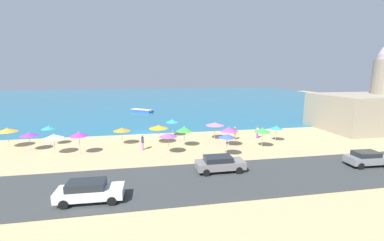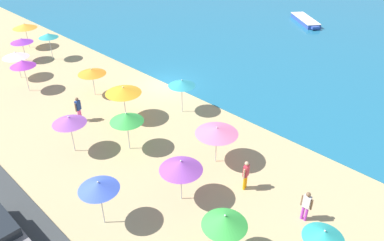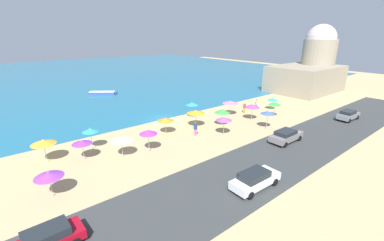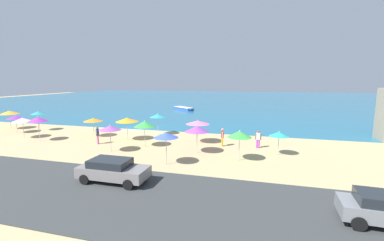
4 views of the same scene
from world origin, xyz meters
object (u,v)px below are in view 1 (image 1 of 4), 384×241
at_px(harbor_fortress, 382,99).
at_px(beach_umbrella_1, 262,130).
at_px(bather_0, 143,142).
at_px(beach_umbrella_3, 276,128).
at_px(skiff_nearshore, 142,110).
at_px(beach_umbrella_9, 54,136).
at_px(beach_umbrella_15, 229,129).
at_px(beach_umbrella_0, 7,130).
at_px(parked_car_1, 89,191).
at_px(beach_umbrella_6, 159,127).
at_px(beach_umbrella_11, 168,135).
at_px(beach_umbrella_12, 48,128).
at_px(beach_umbrella_2, 122,130).
at_px(beach_umbrella_13, 172,121).
at_px(beach_umbrella_4, 29,134).
at_px(beach_umbrella_10, 79,134).
at_px(parked_car_0, 220,163).
at_px(beach_umbrella_8, 184,129).
at_px(bather_1, 257,131).
at_px(bather_2, 235,133).
at_px(parked_car_2, 367,158).
at_px(beach_umbrella_7, 215,124).
at_px(beach_umbrella_5, 227,136).

bearing_deg(harbor_fortress, beach_umbrella_1, -163.88).
bearing_deg(bather_0, beach_umbrella_3, 2.48).
height_order(beach_umbrella_1, skiff_nearshore, beach_umbrella_1).
distance_m(beach_umbrella_9, beach_umbrella_15, 20.22).
height_order(beach_umbrella_0, parked_car_1, beach_umbrella_0).
height_order(beach_umbrella_6, beach_umbrella_11, beach_umbrella_6).
distance_m(beach_umbrella_3, beach_umbrella_12, 29.18).
bearing_deg(beach_umbrella_0, beach_umbrella_9, -30.52).
xyz_separation_m(beach_umbrella_2, beach_umbrella_13, (6.71, 2.93, 0.32)).
xyz_separation_m(beach_umbrella_12, bather_0, (11.50, -4.07, -1.30)).
bearing_deg(beach_umbrella_13, harbor_fortress, -0.89).
distance_m(beach_umbrella_4, beach_umbrella_10, 6.64).
height_order(parked_car_1, skiff_nearshore, parked_car_1).
distance_m(beach_umbrella_0, parked_car_1, 20.31).
distance_m(beach_umbrella_0, beach_umbrella_4, 3.57).
xyz_separation_m(parked_car_1, skiff_nearshore, (3.39, 42.69, -0.53)).
relative_size(parked_car_0, harbor_fortress, 0.27).
relative_size(beach_umbrella_8, bather_1, 1.50).
bearing_deg(bather_2, beach_umbrella_0, 176.98).
bearing_deg(beach_umbrella_9, parked_car_2, -17.36).
distance_m(beach_umbrella_1, beach_umbrella_11, 11.48).
bearing_deg(parked_car_0, beach_umbrella_6, 114.79).
bearing_deg(beach_umbrella_6, beach_umbrella_7, 5.53).
xyz_separation_m(beach_umbrella_0, beach_umbrella_13, (20.25, 1.84, 0.07)).
relative_size(beach_umbrella_10, bather_1, 1.53).
height_order(beach_umbrella_8, bather_2, beach_umbrella_8).
distance_m(beach_umbrella_4, parked_car_1, 17.06).
relative_size(beach_umbrella_12, harbor_fortress, 0.16).
bearing_deg(beach_umbrella_12, beach_umbrella_15, -11.65).
xyz_separation_m(beach_umbrella_4, beach_umbrella_11, (15.87, -4.30, 0.26)).
distance_m(beach_umbrella_15, parked_car_2, 14.36).
relative_size(beach_umbrella_6, beach_umbrella_12, 0.97).
relative_size(beach_umbrella_6, parked_car_1, 0.54).
bearing_deg(parked_car_1, beach_umbrella_12, 115.94).
bearing_deg(bather_1, beach_umbrella_8, -167.81).
distance_m(beach_umbrella_7, beach_umbrella_12, 21.22).
xyz_separation_m(beach_umbrella_4, beach_umbrella_9, (3.30, -1.99, 0.12)).
bearing_deg(beach_umbrella_1, bather_0, 173.28).
bearing_deg(skiff_nearshore, beach_umbrella_6, -85.34).
bearing_deg(beach_umbrella_5, beach_umbrella_0, 162.06).
height_order(beach_umbrella_11, skiff_nearshore, beach_umbrella_11).
relative_size(beach_umbrella_7, beach_umbrella_11, 0.99).
xyz_separation_m(skiff_nearshore, harbor_fortress, (38.62, -25.38, 4.56)).
bearing_deg(beach_umbrella_3, skiff_nearshore, 120.72).
relative_size(beach_umbrella_9, parked_car_2, 0.58).
relative_size(beach_umbrella_9, harbor_fortress, 0.14).
bearing_deg(beach_umbrella_6, beach_umbrella_4, -179.22).
distance_m(beach_umbrella_4, beach_umbrella_5, 22.94).
height_order(beach_umbrella_0, beach_umbrella_7, beach_umbrella_0).
relative_size(beach_umbrella_4, beach_umbrella_8, 0.85).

